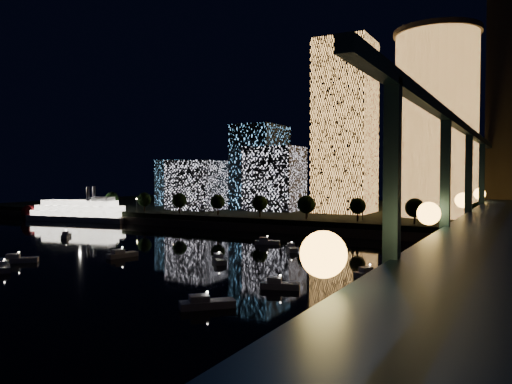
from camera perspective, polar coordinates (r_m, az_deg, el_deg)
ground at (r=109.96m, az=-7.65°, el=-9.45°), size 520.00×520.00×0.00m
far_bank at (r=255.62m, az=14.16°, el=-2.39°), size 420.00×160.00×5.00m
seawall at (r=181.59m, az=7.93°, el=-4.44°), size 420.00×6.00×3.00m
tower_cylindrical at (r=214.98m, az=19.89°, el=7.38°), size 34.00×34.00×74.54m
tower_rectangular at (r=226.39m, az=10.16°, el=7.32°), size 23.83×23.83×75.83m
midrise_blocks at (r=245.26m, az=-2.13°, el=1.81°), size 84.31×41.53×40.78m
riverboat at (r=248.63m, az=-19.96°, el=-2.15°), size 56.89×20.78×16.81m
motorboats at (r=120.41m, az=-5.47°, el=-8.05°), size 125.12×77.53×2.78m
esplanade_trees at (r=200.14m, az=-0.30°, el=-1.24°), size 165.71×6.88×8.94m
street_lamps at (r=205.98m, az=0.26°, el=-1.56°), size 132.70×0.70×5.65m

